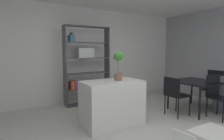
{
  "coord_description": "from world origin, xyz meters",
  "views": [
    {
      "loc": [
        -1.98,
        -2.42,
        1.48
      ],
      "look_at": [
        -0.19,
        0.64,
        1.11
      ],
      "focal_mm": 29.36,
      "sensor_mm": 36.0,
      "label": 1
    }
  ],
  "objects_px": {
    "dining_chair_window_side": "(213,85)",
    "dining_chair_near": "(217,93)",
    "kitchen_island": "(112,103)",
    "dining_chair_island_side": "(175,93)",
    "dining_table": "(196,84)",
    "potted_plant_on_island": "(118,64)",
    "open_bookshelf": "(85,63)",
    "child_table": "(214,138)"
  },
  "relations": [
    {
      "from": "dining_chair_island_side",
      "to": "dining_chair_near",
      "type": "relative_size",
      "value": 0.94
    },
    {
      "from": "potted_plant_on_island",
      "to": "dining_table",
      "type": "xyz_separation_m",
      "value": [
        2.05,
        -0.3,
        -0.55
      ]
    },
    {
      "from": "open_bookshelf",
      "to": "dining_chair_near",
      "type": "height_order",
      "value": "open_bookshelf"
    },
    {
      "from": "open_bookshelf",
      "to": "child_table",
      "type": "distance_m",
      "value": 3.54
    },
    {
      "from": "potted_plant_on_island",
      "to": "dining_chair_window_side",
      "type": "relative_size",
      "value": 0.6
    },
    {
      "from": "potted_plant_on_island",
      "to": "dining_table",
      "type": "height_order",
      "value": "potted_plant_on_island"
    },
    {
      "from": "dining_chair_island_side",
      "to": "dining_chair_near",
      "type": "xyz_separation_m",
      "value": [
        0.75,
        -0.51,
        0.01
      ]
    },
    {
      "from": "open_bookshelf",
      "to": "child_table",
      "type": "relative_size",
      "value": 3.97
    },
    {
      "from": "dining_chair_near",
      "to": "dining_chair_window_side",
      "type": "bearing_deg",
      "value": 43.58
    },
    {
      "from": "potted_plant_on_island",
      "to": "dining_chair_island_side",
      "type": "distance_m",
      "value": 1.52
    },
    {
      "from": "potted_plant_on_island",
      "to": "dining_chair_near",
      "type": "distance_m",
      "value": 2.33
    },
    {
      "from": "potted_plant_on_island",
      "to": "child_table",
      "type": "distance_m",
      "value": 2.03
    },
    {
      "from": "dining_table",
      "to": "dining_chair_near",
      "type": "bearing_deg",
      "value": -88.43
    },
    {
      "from": "child_table",
      "to": "dining_chair_window_side",
      "type": "height_order",
      "value": "dining_chair_window_side"
    },
    {
      "from": "kitchen_island",
      "to": "open_bookshelf",
      "type": "height_order",
      "value": "open_bookshelf"
    },
    {
      "from": "dining_chair_island_side",
      "to": "dining_chair_window_side",
      "type": "xyz_separation_m",
      "value": [
        1.48,
        0.01,
        0.02
      ]
    },
    {
      "from": "dining_table",
      "to": "dining_chair_window_side",
      "type": "relative_size",
      "value": 1.09
    },
    {
      "from": "child_table",
      "to": "dining_chair_near",
      "type": "bearing_deg",
      "value": 29.43
    },
    {
      "from": "dining_table",
      "to": "potted_plant_on_island",
      "type": "bearing_deg",
      "value": 171.59
    },
    {
      "from": "child_table",
      "to": "dining_table",
      "type": "bearing_deg",
      "value": 40.75
    },
    {
      "from": "child_table",
      "to": "dining_chair_window_side",
      "type": "xyz_separation_m",
      "value": [
        2.5,
        1.53,
        0.19
      ]
    },
    {
      "from": "open_bookshelf",
      "to": "dining_chair_window_side",
      "type": "bearing_deg",
      "value": -33.81
    },
    {
      "from": "kitchen_island",
      "to": "dining_chair_window_side",
      "type": "bearing_deg",
      "value": -5.79
    },
    {
      "from": "dining_table",
      "to": "dining_chair_island_side",
      "type": "xyz_separation_m",
      "value": [
        -0.74,
        -0.0,
        -0.14
      ]
    },
    {
      "from": "kitchen_island",
      "to": "potted_plant_on_island",
      "type": "bearing_deg",
      "value": -1.36
    },
    {
      "from": "kitchen_island",
      "to": "dining_chair_island_side",
      "type": "height_order",
      "value": "dining_chair_island_side"
    },
    {
      "from": "potted_plant_on_island",
      "to": "open_bookshelf",
      "type": "xyz_separation_m",
      "value": [
        -0.06,
        1.62,
        -0.08
      ]
    },
    {
      "from": "dining_chair_window_side",
      "to": "dining_chair_near",
      "type": "bearing_deg",
      "value": -59.34
    },
    {
      "from": "kitchen_island",
      "to": "dining_chair_window_side",
      "type": "relative_size",
      "value": 1.24
    },
    {
      "from": "dining_table",
      "to": "dining_chair_near",
      "type": "relative_size",
      "value": 1.11
    },
    {
      "from": "open_bookshelf",
      "to": "dining_chair_window_side",
      "type": "xyz_separation_m",
      "value": [
        2.86,
        -1.91,
        -0.59
      ]
    },
    {
      "from": "potted_plant_on_island",
      "to": "dining_chair_near",
      "type": "bearing_deg",
      "value": -21.6
    },
    {
      "from": "child_table",
      "to": "dining_chair_window_side",
      "type": "bearing_deg",
      "value": 31.35
    },
    {
      "from": "open_bookshelf",
      "to": "dining_chair_island_side",
      "type": "height_order",
      "value": "open_bookshelf"
    },
    {
      "from": "potted_plant_on_island",
      "to": "dining_chair_island_side",
      "type": "relative_size",
      "value": 0.65
    },
    {
      "from": "dining_chair_near",
      "to": "potted_plant_on_island",
      "type": "bearing_deg",
      "value": 166.25
    },
    {
      "from": "kitchen_island",
      "to": "open_bookshelf",
      "type": "relative_size",
      "value": 0.55
    },
    {
      "from": "dining_table",
      "to": "dining_chair_window_side",
      "type": "xyz_separation_m",
      "value": [
        0.74,
        0.01,
        -0.11
      ]
    },
    {
      "from": "dining_chair_window_side",
      "to": "dining_chair_near",
      "type": "distance_m",
      "value": 0.9
    },
    {
      "from": "potted_plant_on_island",
      "to": "dining_chair_window_side",
      "type": "xyz_separation_m",
      "value": [
        2.8,
        -0.29,
        -0.66
      ]
    },
    {
      "from": "open_bookshelf",
      "to": "dining_chair_island_side",
      "type": "distance_m",
      "value": 2.44
    },
    {
      "from": "child_table",
      "to": "dining_chair_near",
      "type": "height_order",
      "value": "dining_chair_near"
    }
  ]
}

